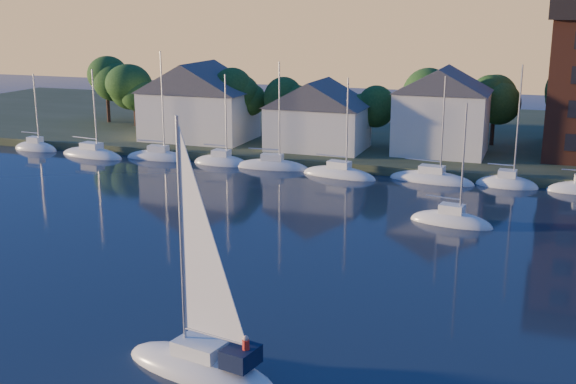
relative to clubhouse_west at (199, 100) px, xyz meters
The scene contains 9 objects.
shoreline_land 28.43m from the clubhouse_west, 37.69° to the left, with size 160.00×50.00×2.00m, color #323D23.
wooden_dock 23.56m from the clubhouse_west, 15.26° to the right, with size 120.00×3.00×1.00m, color brown.
clubhouse_west is the anchor object (origin of this frame).
clubhouse_centre 16.05m from the clubhouse_west, ahead, with size 11.55×8.40×8.08m.
clubhouse_east 30.02m from the clubhouse_west, ahead, with size 10.50×8.40×9.80m.
tree_line 24.55m from the clubhouse_west, 11.77° to the left, with size 93.40×5.40×8.90m.
moored_fleet 28.13m from the clubhouse_west, 19.09° to the right, with size 95.50×2.40×12.05m.
hero_sailboat 59.01m from the clubhouse_west, 63.31° to the right, with size 9.12×4.47×13.70m.
drifting_sailboat_right 41.98m from the clubhouse_west, 33.84° to the right, with size 7.18×3.33×11.09m.
Camera 1 is at (19.17, -23.12, 17.44)m, focal length 45.00 mm.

